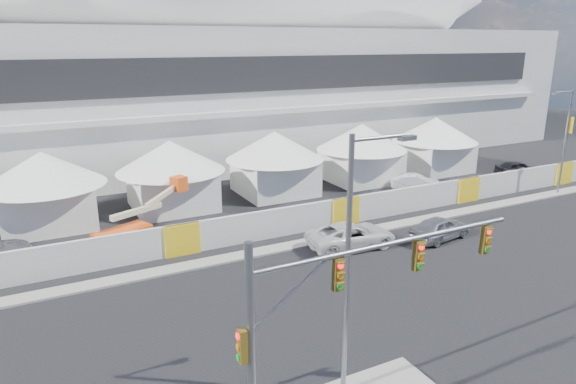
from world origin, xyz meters
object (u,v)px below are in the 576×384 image
sedan_silver (440,228)px  pickup_curb (351,235)px  lot_car_a (416,182)px  streetlight_curb (565,134)px  streetlight_median (354,252)px  traffic_mast (315,331)px  lot_car_b (518,168)px  boom_lift (133,230)px

sedan_silver → pickup_curb: 6.22m
lot_car_a → streetlight_curb: 12.79m
streetlight_median → streetlight_curb: (30.66, 13.69, -0.53)m
lot_car_a → streetlight_median: streetlight_median is taller
pickup_curb → traffic_mast: (-10.61, -13.55, 3.49)m
lot_car_a → traffic_mast: traffic_mast is taller
lot_car_a → traffic_mast: (-23.20, -22.00, 3.59)m
pickup_curb → lot_car_a: pickup_curb is taller
traffic_mast → streetlight_curb: 36.61m
lot_car_b → boom_lift: (-37.19, -0.81, 0.24)m
lot_car_a → streetlight_curb: bearing=-84.9°
streetlight_curb → lot_car_b: bearing=68.6°
sedan_silver → lot_car_b: (18.91, 9.40, -0.06)m
boom_lift → streetlight_curb: bearing=-32.7°
pickup_curb → streetlight_median: bearing=149.8°
lot_car_b → pickup_curb: bearing=123.7°
lot_car_b → traffic_mast: 41.64m
sedan_silver → traffic_mast: traffic_mast is taller
sedan_silver → streetlight_median: bearing=116.5°
traffic_mast → boom_lift: 20.93m
streetlight_median → streetlight_curb: size_ratio=1.08×
lot_car_b → streetlight_curb: 7.83m
streetlight_median → streetlight_curb: 33.58m
traffic_mast → streetlight_curb: size_ratio=1.13×
pickup_curb → lot_car_b: bearing=-68.4°
pickup_curb → lot_car_a: (12.59, 8.45, -0.10)m
lot_car_a → lot_car_b: 12.36m
sedan_silver → lot_car_a: bearing=-42.9°
lot_car_a → streetlight_curb: (10.00, -6.59, 4.50)m
sedan_silver → streetlight_median: size_ratio=0.48×
traffic_mast → lot_car_a: bearing=43.5°
streetlight_curb → boom_lift: streetlight_curb is taller
lot_car_a → boom_lift: (-24.84, -1.41, 0.27)m
pickup_curb → streetlight_curb: size_ratio=0.65×
traffic_mast → streetlight_median: streetlight_median is taller
boom_lift → lot_car_a: bearing=-21.0°
pickup_curb → boom_lift: (-12.25, 7.04, 0.17)m
pickup_curb → boom_lift: bearing=64.3°
traffic_mast → boom_lift: bearing=94.6°
boom_lift → pickup_curb: bearing=-54.1°
sedan_silver → streetlight_curb: size_ratio=0.52×
lot_car_a → traffic_mast: size_ratio=0.42×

